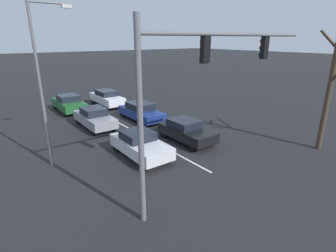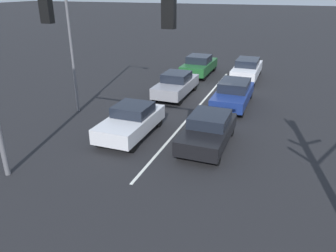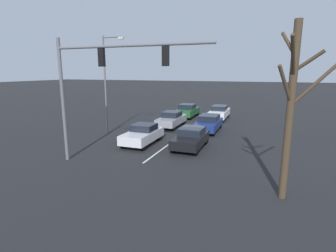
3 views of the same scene
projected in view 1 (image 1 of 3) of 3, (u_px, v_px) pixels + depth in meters
The scene contains 11 objects.
ground_plane at pixel (113, 120), 21.64m from camera, with size 240.00×240.00×0.00m, color black.
lane_stripe_left_divider at pixel (129, 128), 19.67m from camera, with size 0.12×17.20×0.01m, color silver.
car_black_leftlane_front at pixel (186, 131), 16.98m from camera, with size 1.81×4.03×1.42m.
car_silver_midlane_front at pixel (140, 144), 14.75m from camera, with size 1.82×4.09×1.46m.
car_navy_leftlane_second at pixel (141, 111), 21.36m from camera, with size 1.83×4.57×1.46m.
car_gray_midlane_second at pixel (95, 118), 19.62m from camera, with size 1.76×4.40×1.52m.
car_darkgreen_midlane_third at pixel (69, 103), 23.94m from camera, with size 1.91×4.44×1.55m.
car_white_leftlane_third at pixel (107, 98), 26.05m from camera, with size 1.76×4.74×1.55m.
traffic_signal_gantry at pixel (198, 77), 9.58m from camera, with size 8.97×0.37×7.14m.
street_lamp_right_shoulder at pixel (43, 76), 12.60m from camera, with size 1.96×0.24×8.11m.
bare_tree_near at pixel (331, 84), 14.78m from camera, with size 2.30×2.39×7.22m.
Camera 1 is at (8.79, 19.25, 6.41)m, focal length 28.00 mm.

